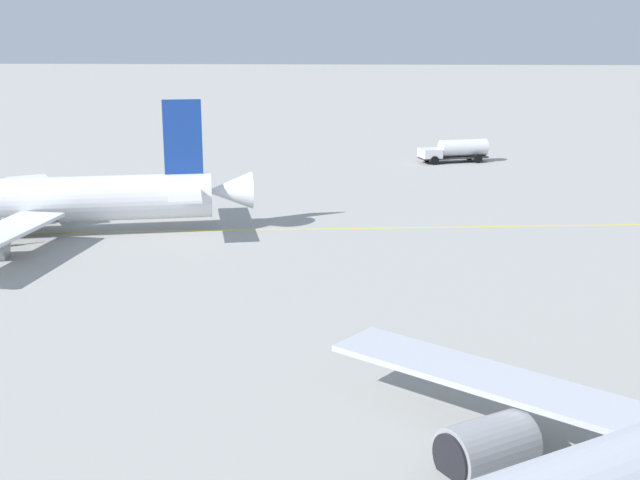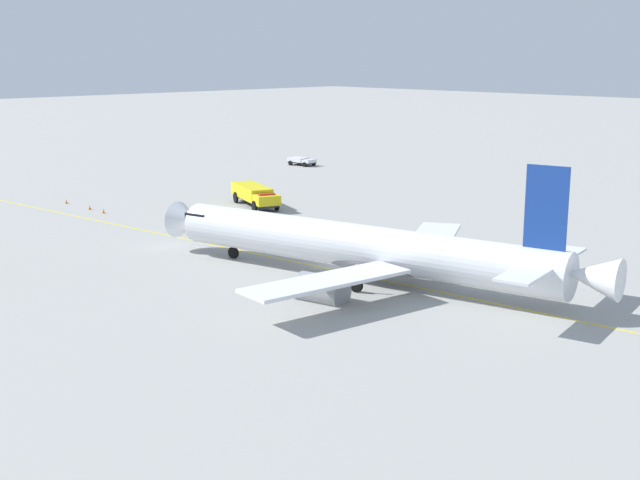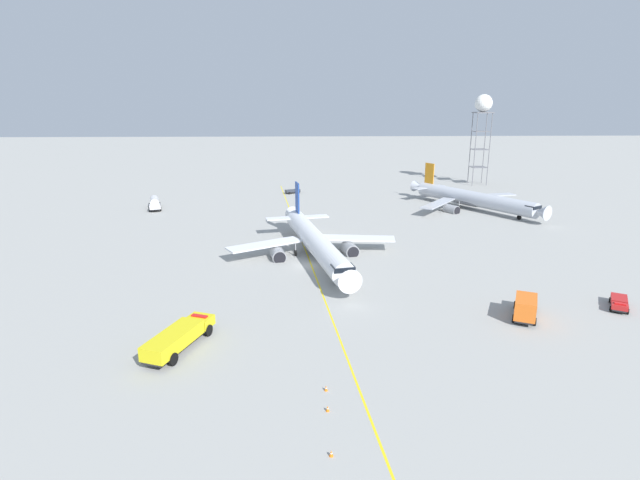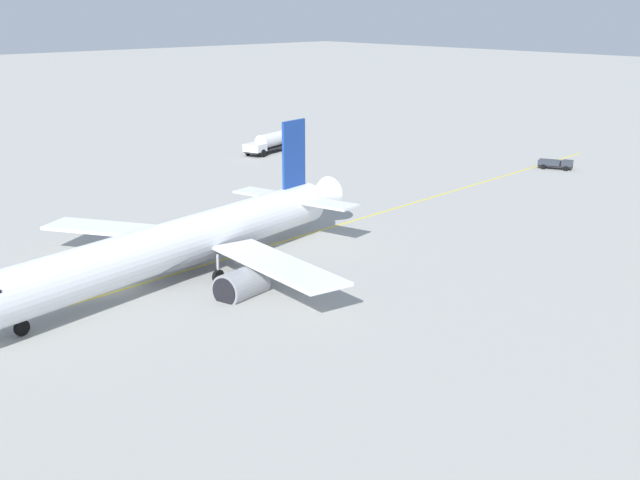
{
  "view_description": "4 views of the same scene",
  "coord_description": "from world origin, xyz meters",
  "px_view_note": "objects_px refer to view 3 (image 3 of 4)",
  "views": [
    {
      "loc": [
        34.91,
        -66.94,
        17.1
      ],
      "look_at": [
        32.86,
        -22.97,
        5.66
      ],
      "focal_mm": 46.81,
      "sensor_mm": 36.0,
      "label": 1
    },
    {
      "loc": [
        52.17,
        -52.34,
        19.04
      ],
      "look_at": [
        2.03,
        -3.75,
        3.44
      ],
      "focal_mm": 47.13,
      "sensor_mm": 36.0,
      "label": 2
    },
    {
      "loc": [
        -81.35,
        0.6,
        27.69
      ],
      "look_at": [
        8.15,
        -2.56,
        2.25
      ],
      "focal_mm": 28.13,
      "sensor_mm": 36.0,
      "label": 3
    },
    {
      "loc": [
        -29.21,
        -56.11,
        21.45
      ],
      "look_at": [
        13.69,
        -9.1,
        3.23
      ],
      "focal_mm": 46.79,
      "sensor_mm": 36.0,
      "label": 4
    }
  ],
  "objects_px": {
    "fire_tender_truck": "(179,337)",
    "catering_truck_truck": "(525,306)",
    "airliner_main": "(315,242)",
    "baggage_truck_truck": "(293,191)",
    "fuel_tanker_truck": "(155,203)",
    "safety_cone_far": "(331,453)",
    "safety_cone_near": "(326,388)",
    "radar_tower": "(483,108)",
    "ops_pickup_truck": "(619,303)",
    "safety_cone_mid": "(328,409)",
    "airliner_secondary": "(472,199)"
  },
  "relations": [
    {
      "from": "ops_pickup_truck",
      "to": "baggage_truck_truck",
      "type": "bearing_deg",
      "value": -122.08
    },
    {
      "from": "fuel_tanker_truck",
      "to": "catering_truck_truck",
      "type": "xyz_separation_m",
      "value": [
        -69.52,
        -67.08,
        0.1
      ]
    },
    {
      "from": "baggage_truck_truck",
      "to": "airliner_secondary",
      "type": "bearing_deg",
      "value": -49.86
    },
    {
      "from": "fire_tender_truck",
      "to": "fuel_tanker_truck",
      "type": "bearing_deg",
      "value": 37.95
    },
    {
      "from": "fuel_tanker_truck",
      "to": "safety_cone_mid",
      "type": "distance_m",
      "value": 97.52
    },
    {
      "from": "baggage_truck_truck",
      "to": "radar_tower",
      "type": "height_order",
      "value": "radar_tower"
    },
    {
      "from": "airliner_secondary",
      "to": "safety_cone_far",
      "type": "relative_size",
      "value": 67.59
    },
    {
      "from": "ops_pickup_truck",
      "to": "safety_cone_far",
      "type": "relative_size",
      "value": 9.76
    },
    {
      "from": "fuel_tanker_truck",
      "to": "safety_cone_far",
      "type": "xyz_separation_m",
      "value": [
        -94.77,
        -40.41,
        -1.29
      ]
    },
    {
      "from": "airliner_main",
      "to": "baggage_truck_truck",
      "type": "distance_m",
      "value": 62.96
    },
    {
      "from": "baggage_truck_truck",
      "to": "fuel_tanker_truck",
      "type": "xyz_separation_m",
      "value": [
        -20.53,
        35.37,
        0.84
      ]
    },
    {
      "from": "fire_tender_truck",
      "to": "ops_pickup_truck",
      "type": "distance_m",
      "value": 58.13
    },
    {
      "from": "baggage_truck_truck",
      "to": "safety_cone_near",
      "type": "xyz_separation_m",
      "value": [
        -105.92,
        -5.06,
        -0.44
      ]
    },
    {
      "from": "baggage_truck_truck",
      "to": "ops_pickup_truck",
      "type": "xyz_separation_m",
      "value": [
        -87.23,
        -46.02,
        0.09
      ]
    },
    {
      "from": "baggage_truck_truck",
      "to": "safety_cone_far",
      "type": "distance_m",
      "value": 115.4
    },
    {
      "from": "airliner_main",
      "to": "baggage_truck_truck",
      "type": "xyz_separation_m",
      "value": [
        62.73,
        5.05,
        -2.03
      ]
    },
    {
      "from": "airliner_main",
      "to": "fuel_tanker_truck",
      "type": "height_order",
      "value": "airliner_main"
    },
    {
      "from": "airliner_secondary",
      "to": "safety_cone_mid",
      "type": "xyz_separation_m",
      "value": [
        -85.38,
        41.42,
        -2.36
      ]
    },
    {
      "from": "radar_tower",
      "to": "airliner_secondary",
      "type": "bearing_deg",
      "value": 159.23
    },
    {
      "from": "fuel_tanker_truck",
      "to": "radar_tower",
      "type": "relative_size",
      "value": 0.31
    },
    {
      "from": "baggage_truck_truck",
      "to": "radar_tower",
      "type": "xyz_separation_m",
      "value": [
        14.36,
        -60.97,
        23.96
      ]
    },
    {
      "from": "airliner_main",
      "to": "fire_tender_truck",
      "type": "xyz_separation_m",
      "value": [
        -34.16,
        16.34,
        -1.21
      ]
    },
    {
      "from": "ops_pickup_truck",
      "to": "airliner_secondary",
      "type": "bearing_deg",
      "value": -150.29
    },
    {
      "from": "airliner_secondary",
      "to": "baggage_truck_truck",
      "type": "height_order",
      "value": "airliner_secondary"
    },
    {
      "from": "fire_tender_truck",
      "to": "airliner_main",
      "type": "bearing_deg",
      "value": -5.11
    },
    {
      "from": "radar_tower",
      "to": "fire_tender_truck",
      "type": "bearing_deg",
      "value": 146.99
    },
    {
      "from": "safety_cone_mid",
      "to": "fuel_tanker_truck",
      "type": "bearing_deg",
      "value": 24.49
    },
    {
      "from": "safety_cone_near",
      "to": "fuel_tanker_truck",
      "type": "bearing_deg",
      "value": 25.33
    },
    {
      "from": "catering_truck_truck",
      "to": "safety_cone_near",
      "type": "bearing_deg",
      "value": 145.77
    },
    {
      "from": "fire_tender_truck",
      "to": "safety_cone_far",
      "type": "distance_m",
      "value": 24.64
    },
    {
      "from": "catering_truck_truck",
      "to": "safety_cone_far",
      "type": "bearing_deg",
      "value": 158.41
    },
    {
      "from": "safety_cone_near",
      "to": "safety_cone_mid",
      "type": "distance_m",
      "value": 3.35
    },
    {
      "from": "safety_cone_near",
      "to": "airliner_main",
      "type": "bearing_deg",
      "value": 0.02
    },
    {
      "from": "airliner_main",
      "to": "catering_truck_truck",
      "type": "bearing_deg",
      "value": 32.4
    },
    {
      "from": "fuel_tanker_truck",
      "to": "safety_cone_far",
      "type": "relative_size",
      "value": 16.5
    },
    {
      "from": "safety_cone_mid",
      "to": "airliner_secondary",
      "type": "bearing_deg",
      "value": -25.88
    },
    {
      "from": "fire_tender_truck",
      "to": "safety_cone_near",
      "type": "xyz_separation_m",
      "value": [
        -9.03,
        -16.36,
        -1.27
      ]
    },
    {
      "from": "baggage_truck_truck",
      "to": "ops_pickup_truck",
      "type": "height_order",
      "value": "ops_pickup_truck"
    },
    {
      "from": "airliner_secondary",
      "to": "fire_tender_truck",
      "type": "distance_m",
      "value": 93.09
    },
    {
      "from": "airliner_secondary",
      "to": "ops_pickup_truck",
      "type": "xyz_separation_m",
      "value": [
        -63.34,
        0.44,
        -1.83
      ]
    },
    {
      "from": "radar_tower",
      "to": "ops_pickup_truck",
      "type": "bearing_deg",
      "value": 171.63
    },
    {
      "from": "fire_tender_truck",
      "to": "radar_tower",
      "type": "bearing_deg",
      "value": -12.55
    },
    {
      "from": "airliner_main",
      "to": "safety_cone_near",
      "type": "xyz_separation_m",
      "value": [
        -43.2,
        -0.01,
        -2.47
      ]
    },
    {
      "from": "radar_tower",
      "to": "baggage_truck_truck",
      "type": "bearing_deg",
      "value": 103.26
    },
    {
      "from": "airliner_secondary",
      "to": "baggage_truck_truck",
      "type": "distance_m",
      "value": 52.28
    },
    {
      "from": "airliner_main",
      "to": "safety_cone_mid",
      "type": "bearing_deg",
      "value": -11.89
    },
    {
      "from": "fire_tender_truck",
      "to": "catering_truck_truck",
      "type": "xyz_separation_m",
      "value": [
        6.84,
        -43.01,
        0.12
      ]
    },
    {
      "from": "airliner_main",
      "to": "catering_truck_truck",
      "type": "relative_size",
      "value": 5.63
    },
    {
      "from": "ops_pickup_truck",
      "to": "airliner_main",
      "type": "bearing_deg",
      "value": -90.77
    },
    {
      "from": "safety_cone_near",
      "to": "ops_pickup_truck",
      "type": "bearing_deg",
      "value": -65.47
    }
  ]
}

